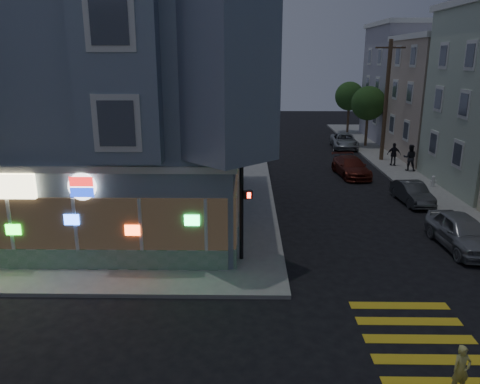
{
  "coord_description": "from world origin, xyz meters",
  "views": [
    {
      "loc": [
        1.51,
        -12.13,
        7.83
      ],
      "look_at": [
        1.19,
        7.13,
        2.29
      ],
      "focal_mm": 35.0,
      "sensor_mm": 36.0,
      "label": 1
    }
  ],
  "objects_px": {
    "pedestrian_a": "(410,158)",
    "parked_car_c": "(351,167)",
    "running_child": "(461,370)",
    "pedestrian_b": "(394,154)",
    "traffic_signal": "(242,178)",
    "fire_hydrant": "(433,181)",
    "utility_pole": "(386,99)",
    "street_tree_near": "(368,103)",
    "parked_car_d": "(344,141)",
    "street_tree_far": "(349,96)",
    "parked_car_b": "(412,193)",
    "parked_car_a": "(462,232)"
  },
  "relations": [
    {
      "from": "street_tree_near",
      "to": "parked_car_a",
      "type": "distance_m",
      "value": 23.74
    },
    {
      "from": "parked_car_b",
      "to": "traffic_signal",
      "type": "bearing_deg",
      "value": -143.95
    },
    {
      "from": "street_tree_far",
      "to": "parked_car_c",
      "type": "bearing_deg",
      "value": -100.83
    },
    {
      "from": "street_tree_far",
      "to": "parked_car_b",
      "type": "relative_size",
      "value": 1.48
    },
    {
      "from": "traffic_signal",
      "to": "fire_hydrant",
      "type": "distance_m",
      "value": 16.4
    },
    {
      "from": "pedestrian_a",
      "to": "parked_car_d",
      "type": "bearing_deg",
      "value": -57.91
    },
    {
      "from": "street_tree_near",
      "to": "parked_car_a",
      "type": "relative_size",
      "value": 1.23
    },
    {
      "from": "parked_car_c",
      "to": "parked_car_d",
      "type": "height_order",
      "value": "parked_car_c"
    },
    {
      "from": "running_child",
      "to": "parked_car_a",
      "type": "distance_m",
      "value": 9.81
    },
    {
      "from": "street_tree_near",
      "to": "parked_car_b",
      "type": "xyz_separation_m",
      "value": [
        -1.5,
        -16.98,
        -3.35
      ]
    },
    {
      "from": "parked_car_c",
      "to": "fire_hydrant",
      "type": "height_order",
      "value": "parked_car_c"
    },
    {
      "from": "street_tree_far",
      "to": "running_child",
      "type": "xyz_separation_m",
      "value": [
        -5.54,
        -40.46,
        -3.3
      ]
    },
    {
      "from": "parked_car_d",
      "to": "pedestrian_b",
      "type": "bearing_deg",
      "value": -71.0
    },
    {
      "from": "utility_pole",
      "to": "street_tree_near",
      "type": "height_order",
      "value": "utility_pole"
    },
    {
      "from": "parked_car_c",
      "to": "traffic_signal",
      "type": "bearing_deg",
      "value": -122.9
    },
    {
      "from": "street_tree_near",
      "to": "parked_car_d",
      "type": "height_order",
      "value": "street_tree_near"
    },
    {
      "from": "street_tree_near",
      "to": "fire_hydrant",
      "type": "height_order",
      "value": "street_tree_near"
    },
    {
      "from": "street_tree_near",
      "to": "pedestrian_b",
      "type": "height_order",
      "value": "street_tree_near"
    },
    {
      "from": "parked_car_b",
      "to": "traffic_signal",
      "type": "xyz_separation_m",
      "value": [
        -9.4,
        -8.14,
        2.88
      ]
    },
    {
      "from": "pedestrian_b",
      "to": "parked_car_d",
      "type": "distance_m",
      "value": 7.96
    },
    {
      "from": "pedestrian_a",
      "to": "fire_hydrant",
      "type": "bearing_deg",
      "value": 106.36
    },
    {
      "from": "utility_pole",
      "to": "fire_hydrant",
      "type": "bearing_deg",
      "value": -82.89
    },
    {
      "from": "street_tree_far",
      "to": "street_tree_near",
      "type": "bearing_deg",
      "value": -90.0
    },
    {
      "from": "street_tree_near",
      "to": "running_child",
      "type": "xyz_separation_m",
      "value": [
        -5.54,
        -32.46,
        -3.3
      ]
    },
    {
      "from": "parked_car_a",
      "to": "utility_pole",
      "type": "bearing_deg",
      "value": 82.91
    },
    {
      "from": "parked_car_d",
      "to": "parked_car_c",
      "type": "bearing_deg",
      "value": -95.15
    },
    {
      "from": "running_child",
      "to": "fire_hydrant",
      "type": "relative_size",
      "value": 1.79
    },
    {
      "from": "street_tree_near",
      "to": "pedestrian_a",
      "type": "bearing_deg",
      "value": -85.68
    },
    {
      "from": "parked_car_c",
      "to": "running_child",
      "type": "bearing_deg",
      "value": -101.0
    },
    {
      "from": "utility_pole",
      "to": "traffic_signal",
      "type": "height_order",
      "value": "utility_pole"
    },
    {
      "from": "utility_pole",
      "to": "street_tree_near",
      "type": "xyz_separation_m",
      "value": [
        0.2,
        6.0,
        -0.86
      ]
    },
    {
      "from": "running_child",
      "to": "parked_car_c",
      "type": "distance_m",
      "value": 21.73
    },
    {
      "from": "running_child",
      "to": "parked_car_c",
      "type": "height_order",
      "value": "parked_car_c"
    },
    {
      "from": "parked_car_b",
      "to": "utility_pole",
      "type": "bearing_deg",
      "value": 78.4
    },
    {
      "from": "parked_car_c",
      "to": "parked_car_d",
      "type": "bearing_deg",
      "value": 75.55
    },
    {
      "from": "running_child",
      "to": "parked_car_a",
      "type": "bearing_deg",
      "value": 56.9
    },
    {
      "from": "street_tree_near",
      "to": "parked_car_d",
      "type": "bearing_deg",
      "value": -168.13
    },
    {
      "from": "pedestrian_b",
      "to": "street_tree_near",
      "type": "bearing_deg",
      "value": -84.99
    },
    {
      "from": "running_child",
      "to": "parked_car_d",
      "type": "xyz_separation_m",
      "value": [
        3.5,
        32.03,
        0.01
      ]
    },
    {
      "from": "pedestrian_b",
      "to": "traffic_signal",
      "type": "relative_size",
      "value": 0.34
    },
    {
      "from": "pedestrian_a",
      "to": "parked_car_c",
      "type": "relative_size",
      "value": 0.41
    },
    {
      "from": "running_child",
      "to": "parked_car_c",
      "type": "xyz_separation_m",
      "value": [
        1.94,
        21.64,
        0.02
      ]
    },
    {
      "from": "utility_pole",
      "to": "street_tree_near",
      "type": "relative_size",
      "value": 1.7
    },
    {
      "from": "utility_pole",
      "to": "fire_hydrant",
      "type": "relative_size",
      "value": 12.81
    },
    {
      "from": "parked_car_a",
      "to": "traffic_signal",
      "type": "relative_size",
      "value": 0.88
    },
    {
      "from": "parked_car_d",
      "to": "fire_hydrant",
      "type": "relative_size",
      "value": 6.61
    },
    {
      "from": "street_tree_near",
      "to": "parked_car_d",
      "type": "distance_m",
      "value": 3.89
    },
    {
      "from": "street_tree_near",
      "to": "pedestrian_b",
      "type": "xyz_separation_m",
      "value": [
        0.1,
        -8.09,
        -2.95
      ]
    },
    {
      "from": "parked_car_b",
      "to": "pedestrian_b",
      "type": "bearing_deg",
      "value": 74.93
    },
    {
      "from": "parked_car_b",
      "to": "parked_car_c",
      "type": "relative_size",
      "value": 0.8
    }
  ]
}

